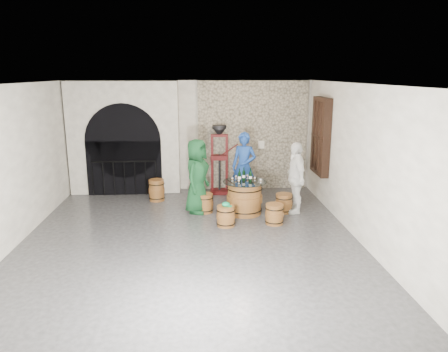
{
  "coord_description": "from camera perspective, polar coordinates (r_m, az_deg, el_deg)",
  "views": [
    {
      "loc": [
        0.19,
        -8.38,
        3.41
      ],
      "look_at": [
        0.79,
        1.26,
        1.05
      ],
      "focal_mm": 34.0,
      "sensor_mm": 36.0,
      "label": 1
    }
  ],
  "objects": [
    {
      "name": "wine_bottle_center",
      "position": [
        10.35,
        3.57,
        -0.01
      ],
      "size": [
        0.08,
        0.08,
        0.32
      ],
      "color": "black",
      "rests_on": "barrel_table"
    },
    {
      "name": "ground",
      "position": [
        9.05,
        -4.57,
        -8.45
      ],
      "size": [
        8.0,
        8.0,
        0.0
      ],
      "primitive_type": "plane",
      "color": "#2D2D30",
      "rests_on": "ground"
    },
    {
      "name": "stone_facing_panel",
      "position": [
        12.56,
        3.85,
        5.41
      ],
      "size": [
        3.2,
        0.12,
        3.18
      ],
      "primitive_type": "cube",
      "color": "#AFA48B",
      "rests_on": "ground"
    },
    {
      "name": "tasting_glass_d",
      "position": [
        10.66,
        3.16,
        -0.06
      ],
      "size": [
        0.05,
        0.05,
        0.1
      ],
      "primitive_type": null,
      "color": "#AB5B21",
      "rests_on": "barrel_table"
    },
    {
      "name": "barrel_stool_right",
      "position": [
        10.71,
        8.04,
        -3.64
      ],
      "size": [
        0.44,
        0.44,
        0.48
      ],
      "color": "brown",
      "rests_on": "ground"
    },
    {
      "name": "person_blue",
      "position": [
        11.48,
        2.69,
        1.26
      ],
      "size": [
        0.81,
        0.71,
        1.87
      ],
      "primitive_type": "imported",
      "rotation": [
        0.0,
        0.0,
        -0.48
      ],
      "color": "navy",
      "rests_on": "ground"
    },
    {
      "name": "person_green",
      "position": [
        10.47,
        -3.66,
        -0.02
      ],
      "size": [
        0.9,
        1.06,
        1.85
      ],
      "primitive_type": "imported",
      "rotation": [
        0.0,
        0.0,
        1.17
      ],
      "color": "#113E1E",
      "rests_on": "ground"
    },
    {
      "name": "tasting_glass_f",
      "position": [
        10.37,
        1.12,
        -0.44
      ],
      "size": [
        0.05,
        0.05,
        0.1
      ],
      "primitive_type": null,
      "color": "#AB5B21",
      "rests_on": "barrel_table"
    },
    {
      "name": "corking_press",
      "position": [
        12.07,
        -0.62,
        2.93
      ],
      "size": [
        0.82,
        0.48,
        1.97
      ],
      "rotation": [
        0.0,
        0.0,
        -0.08
      ],
      "color": "#470C0B",
      "rests_on": "ground"
    },
    {
      "name": "person_white",
      "position": [
        10.61,
        9.59,
        -0.22
      ],
      "size": [
        0.52,
        1.07,
        1.77
      ],
      "primitive_type": "imported",
      "rotation": [
        0.0,
        0.0,
        -1.49
      ],
      "color": "white",
      "rests_on": "ground"
    },
    {
      "name": "tasting_glass_a",
      "position": [
        10.15,
        2.01,
        -0.75
      ],
      "size": [
        0.05,
        0.05,
        0.1
      ],
      "primitive_type": null,
      "color": "#AB5B21",
      "rests_on": "barrel_table"
    },
    {
      "name": "wine_bottle_right",
      "position": [
        10.44,
        2.67,
        0.12
      ],
      "size": [
        0.08,
        0.08,
        0.32
      ],
      "color": "black",
      "rests_on": "barrel_table"
    },
    {
      "name": "tasting_glass_b",
      "position": [
        10.43,
        4.16,
        -0.39
      ],
      "size": [
        0.05,
        0.05,
        0.1
      ],
      "primitive_type": null,
      "color": "#AB5B21",
      "rests_on": "barrel_table"
    },
    {
      "name": "wall_left",
      "position": [
        9.34,
        -26.78,
        1.07
      ],
      "size": [
        0.0,
        8.0,
        8.0
      ],
      "primitive_type": "plane",
      "rotation": [
        1.57,
        0.0,
        1.57
      ],
      "color": "silver",
      "rests_on": "ground"
    },
    {
      "name": "control_box",
      "position": [
        12.55,
        5.01,
        4.23
      ],
      "size": [
        0.18,
        0.1,
        0.22
      ],
      "primitive_type": "cube",
      "color": "silver",
      "rests_on": "wall_back"
    },
    {
      "name": "ceiling",
      "position": [
        8.39,
        -4.99,
        12.25
      ],
      "size": [
        8.0,
        8.0,
        0.0
      ],
      "primitive_type": "plane",
      "rotation": [
        3.14,
        0.0,
        0.0
      ],
      "color": "beige",
      "rests_on": "wall_back"
    },
    {
      "name": "wine_bottle_left",
      "position": [
        10.31,
        2.09,
        -0.06
      ],
      "size": [
        0.08,
        0.08,
        0.32
      ],
      "color": "black",
      "rests_on": "barrel_table"
    },
    {
      "name": "tasting_glass_e",
      "position": [
        10.24,
        4.96,
        -0.67
      ],
      "size": [
        0.05,
        0.05,
        0.1
      ],
      "primitive_type": null,
      "color": "#AB5B21",
      "rests_on": "barrel_table"
    },
    {
      "name": "barrel_table",
      "position": [
        10.48,
        2.77,
        -2.93
      ],
      "size": [
        1.07,
        1.07,
        0.82
      ],
      "color": "brown",
      "rests_on": "ground"
    },
    {
      "name": "barrel_stool_near_right",
      "position": [
        9.87,
        6.79,
        -5.11
      ],
      "size": [
        0.44,
        0.44,
        0.48
      ],
      "color": "brown",
      "rests_on": "ground"
    },
    {
      "name": "arched_opening",
      "position": [
        12.43,
        -13.26,
        4.91
      ],
      "size": [
        3.1,
        0.6,
        3.19
      ],
      "color": "silver",
      "rests_on": "ground"
    },
    {
      "name": "side_barrel",
      "position": [
        11.7,
        -9.04,
        -1.89
      ],
      "size": [
        0.44,
        0.44,
        0.59
      ],
      "rotation": [
        0.0,
        0.0,
        -0.22
      ],
      "color": "brown",
      "rests_on": "ground"
    },
    {
      "name": "barrel_stool_left",
      "position": [
        10.63,
        -2.61,
        -3.66
      ],
      "size": [
        0.44,
        0.44,
        0.48
      ],
      "color": "brown",
      "rests_on": "ground"
    },
    {
      "name": "wall_front",
      "position": [
        4.74,
        -5.69,
        -8.76
      ],
      "size": [
        8.0,
        0.0,
        8.0
      ],
      "primitive_type": "plane",
      "rotation": [
        -1.57,
        0.0,
        0.0
      ],
      "color": "silver",
      "rests_on": "ground"
    },
    {
      "name": "tasting_glass_c",
      "position": [
        10.57,
        1.61,
        -0.16
      ],
      "size": [
        0.05,
        0.05,
        0.1
      ],
      "primitive_type": null,
      "color": "#AB5B21",
      "rests_on": "barrel_table"
    },
    {
      "name": "wall_right",
      "position": [
        9.19,
        17.62,
        1.72
      ],
      "size": [
        0.0,
        8.0,
        8.0
      ],
      "primitive_type": "plane",
      "rotation": [
        1.57,
        0.0,
        -1.57
      ],
      "color": "silver",
      "rests_on": "ground"
    },
    {
      "name": "wall_back",
      "position": [
        12.51,
        -4.42,
        5.38
      ],
      "size": [
        8.0,
        0.0,
        8.0
      ],
      "primitive_type": "plane",
      "rotation": [
        1.57,
        0.0,
        0.0
      ],
      "color": "silver",
      "rests_on": "ground"
    },
    {
      "name": "shuttered_window",
      "position": [
        11.36,
        12.83,
        5.24
      ],
      "size": [
        0.23,
        1.1,
        2.0
      ],
      "color": "black",
      "rests_on": "wall_right"
    },
    {
      "name": "barrel_stool_far",
      "position": [
        11.48,
        2.67,
        -2.33
      ],
      "size": [
        0.44,
        0.44,
        0.48
      ],
      "color": "brown",
      "rests_on": "ground"
    },
    {
      "name": "green_cap",
      "position": [
        9.59,
        0.27,
        -3.83
      ],
      "size": [
        0.23,
        0.18,
        0.1
      ],
      "color": "#0D9056",
      "rests_on": "barrel_stool_near_left"
    },
    {
      "name": "barrel_stool_near_left",
      "position": [
        9.68,
        0.25,
        -5.4
      ],
      "size": [
        0.44,
        0.44,
        0.48
      ],
      "color": "brown",
      "rests_on": "ground"
    }
  ]
}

